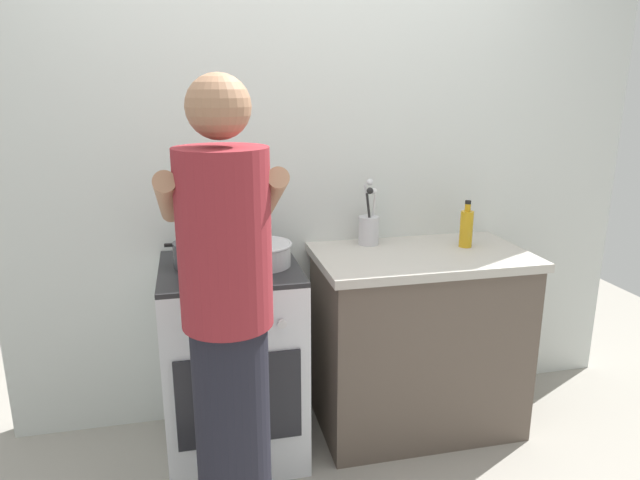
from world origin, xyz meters
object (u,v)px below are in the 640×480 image
(oil_bottle, at_px, (466,228))
(person, at_px, (229,334))
(stove_range, at_px, (233,360))
(utensil_crock, at_px, (369,227))
(pot, at_px, (196,254))
(mixing_bowl, at_px, (262,253))

(oil_bottle, xyz_separation_m, person, (-1.19, -0.67, -0.13))
(stove_range, distance_m, utensil_crock, 0.90)
(pot, distance_m, mixing_bowl, 0.28)
(pot, bearing_deg, stove_range, -10.25)
(pot, height_order, person, person)
(pot, distance_m, person, 0.66)
(stove_range, height_order, oil_bottle, oil_bottle)
(stove_range, relative_size, mixing_bowl, 3.35)
(oil_bottle, relative_size, person, 0.13)
(mixing_bowl, bearing_deg, oil_bottle, 4.22)
(utensil_crock, bearing_deg, person, -132.42)
(pot, distance_m, utensil_crock, 0.86)
(stove_range, relative_size, utensil_crock, 2.76)
(stove_range, bearing_deg, mixing_bowl, -9.33)
(stove_range, height_order, person, person)
(pot, relative_size, utensil_crock, 0.79)
(oil_bottle, bearing_deg, person, -150.69)
(mixing_bowl, xyz_separation_m, person, (-0.19, -0.60, -0.10))
(stove_range, xyz_separation_m, person, (-0.05, -0.62, 0.41))
(stove_range, relative_size, pot, 3.51)
(oil_bottle, bearing_deg, utensil_crock, 161.59)
(mixing_bowl, height_order, person, person)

